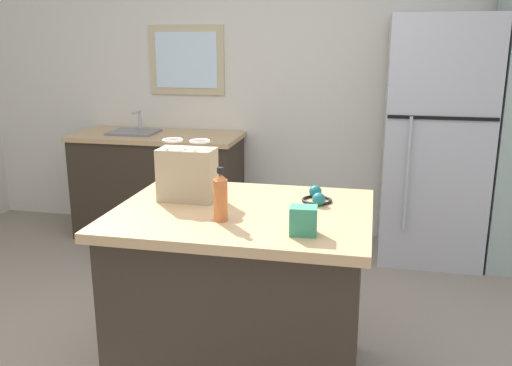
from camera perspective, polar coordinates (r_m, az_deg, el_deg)
The scene contains 8 objects.
back_wall at distance 4.81m, azimuth 2.54°, elevation 11.25°, with size 5.69×0.13×2.80m.
kitchen_island at distance 2.75m, azimuth -1.34°, elevation -11.85°, with size 1.20×0.95×0.92m.
refrigerator at distance 4.42m, azimuth 18.19°, elevation 4.16°, with size 0.77×0.70×1.88m.
sink_counter at distance 4.88m, azimuth -10.15°, elevation -0.08°, with size 1.44×0.64×1.09m.
shopping_bag at distance 2.71m, azimuth -7.19°, elevation 0.95°, with size 0.28×0.15×0.31m.
small_box at distance 2.25m, azimuth 4.97°, elevation -3.93°, with size 0.11×0.09×0.12m, color #388E66.
bottle at distance 2.40m, azimuth -3.72°, elevation -1.46°, with size 0.06×0.06×0.24m.
ear_defenders at distance 2.71m, azimuth 6.38°, elevation -1.47°, with size 0.18×0.20×0.06m.
Camera 1 is at (0.79, -2.29, 1.70)m, focal length 38.28 mm.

